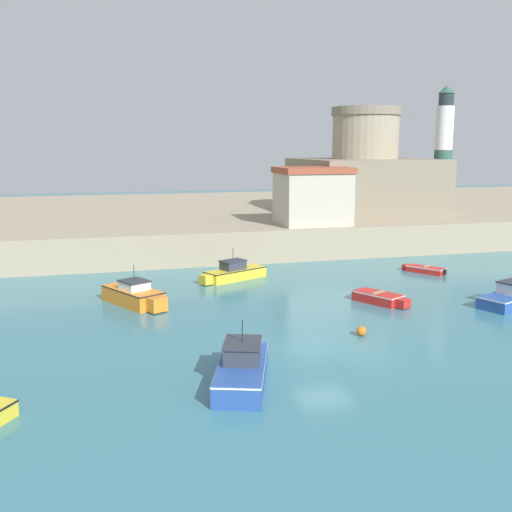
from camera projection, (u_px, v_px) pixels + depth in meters
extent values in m
plane|color=teal|center=(324.00, 348.00, 27.90)|extent=(200.00, 200.00, 0.00)
cube|color=gray|center=(190.00, 219.00, 65.71)|extent=(120.00, 40.00, 2.64)
cube|color=#284C9E|center=(511.00, 300.00, 35.16)|extent=(4.73, 3.29, 0.71)
cube|color=white|center=(512.00, 295.00, 35.10)|extent=(4.78, 3.32, 0.07)
cube|color=red|center=(378.00, 298.00, 35.97)|extent=(2.57, 3.20, 0.59)
cube|color=red|center=(403.00, 303.00, 34.70)|extent=(0.96, 0.90, 0.50)
cube|color=white|center=(378.00, 293.00, 35.92)|extent=(2.59, 3.24, 0.07)
cube|color=#997F5B|center=(378.00, 292.00, 35.91)|extent=(1.13, 0.72, 0.08)
cube|color=black|center=(357.00, 292.00, 37.09)|extent=(0.27, 0.27, 0.36)
cube|color=orange|center=(133.00, 296.00, 35.59)|extent=(3.56, 4.57, 0.94)
cube|color=orange|center=(157.00, 304.00, 33.79)|extent=(1.23, 1.16, 0.80)
cube|color=black|center=(133.00, 289.00, 35.51)|extent=(3.60, 4.61, 0.07)
cube|color=silver|center=(134.00, 285.00, 35.31)|extent=(1.87, 1.93, 0.46)
cube|color=#2D333D|center=(134.00, 281.00, 35.26)|extent=(2.01, 2.09, 0.08)
cylinder|color=black|center=(134.00, 273.00, 35.17)|extent=(0.04, 0.04, 0.90)
cube|color=red|center=(426.00, 270.00, 44.40)|extent=(2.35, 2.88, 0.45)
cube|color=red|center=(406.00, 267.00, 45.46)|extent=(0.72, 0.69, 0.38)
cube|color=white|center=(426.00, 267.00, 44.36)|extent=(2.38, 2.91, 0.07)
cube|color=#997F5B|center=(426.00, 266.00, 44.35)|extent=(0.84, 0.64, 0.08)
cube|color=black|center=(445.00, 272.00, 43.40)|extent=(0.28, 0.28, 0.36)
cube|color=yellow|center=(236.00, 274.00, 42.21)|extent=(4.73, 3.32, 0.74)
cube|color=yellow|center=(206.00, 279.00, 40.52)|extent=(0.95, 1.02, 0.63)
cube|color=black|center=(236.00, 270.00, 42.15)|extent=(4.78, 3.35, 0.07)
cube|color=#333842|center=(233.00, 265.00, 41.94)|extent=(1.91, 1.69, 0.58)
cube|color=#2D333D|center=(233.00, 261.00, 41.88)|extent=(2.07, 1.82, 0.08)
cylinder|color=black|center=(233.00, 254.00, 41.79)|extent=(0.04, 0.04, 0.90)
cube|color=#284C9E|center=(242.00, 373.00, 23.68)|extent=(3.35, 5.37, 0.87)
cube|color=#284C9E|center=(248.00, 348.00, 26.56)|extent=(1.21, 1.10, 0.74)
cube|color=white|center=(242.00, 364.00, 23.61)|extent=(3.38, 5.43, 0.07)
cube|color=#333842|center=(242.00, 352.00, 23.79)|extent=(1.86, 2.11, 0.70)
cube|color=#2D333D|center=(242.00, 343.00, 23.72)|extent=(2.00, 2.29, 0.08)
cylinder|color=black|center=(242.00, 331.00, 23.63)|extent=(0.04, 0.04, 0.90)
sphere|color=orange|center=(361.00, 331.00, 29.65)|extent=(0.49, 0.49, 0.49)
cube|color=gray|center=(364.00, 186.00, 59.59)|extent=(12.52, 12.52, 5.38)
cylinder|color=gray|center=(365.00, 165.00, 59.21)|extent=(6.44, 6.44, 9.55)
cylinder|color=gray|center=(366.00, 111.00, 58.27)|extent=(6.76, 6.76, 0.80)
cylinder|color=silver|center=(443.00, 160.00, 60.06)|extent=(1.71, 1.71, 10.52)
cylinder|color=#2D5647|center=(443.00, 154.00, 59.97)|extent=(1.76, 1.76, 0.90)
cylinder|color=#262D33|center=(446.00, 100.00, 59.00)|extent=(1.46, 1.46, 1.20)
cone|color=#2D5647|center=(447.00, 89.00, 58.81)|extent=(1.63, 1.63, 0.80)
cube|color=#BCB29E|center=(313.00, 199.00, 51.08)|extent=(5.75, 4.64, 4.37)
cube|color=#9E472D|center=(313.00, 170.00, 50.64)|extent=(6.03, 4.87, 0.50)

